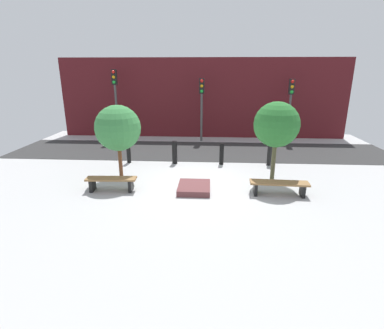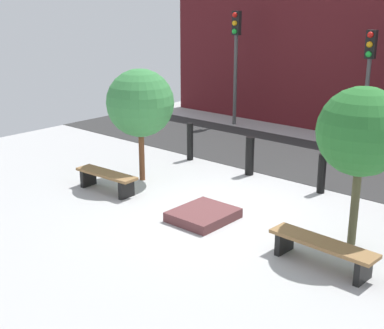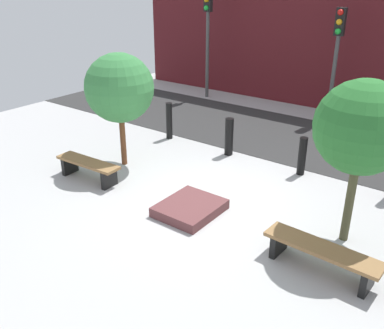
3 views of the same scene
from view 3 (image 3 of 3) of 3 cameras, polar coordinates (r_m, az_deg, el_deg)
ground_plane at (r=8.59m, az=1.50°, el=-5.23°), size 18.00×18.00×0.00m
road_strip at (r=12.27m, az=14.03°, el=3.32°), size 18.00×3.70×0.01m
building_facade at (r=14.88m, az=20.45°, el=14.94°), size 16.20×0.50×4.42m
bench_left at (r=9.70m, az=-13.66°, el=-0.26°), size 1.62×0.48×0.45m
bench_right at (r=6.92m, az=16.89°, el=-11.30°), size 1.82×0.52×0.44m
planter_bed at (r=8.24m, az=-0.27°, el=-5.84°), size 1.03×1.19×0.19m
tree_behind_left_bench at (r=9.88m, az=-9.66°, el=9.98°), size 1.57×1.57×2.65m
tree_behind_right_bench at (r=7.12m, az=21.74°, el=4.53°), size 1.51×1.51×2.79m
bollard_far_left at (r=11.83m, az=-3.06°, el=5.83°), size 0.17×0.17×1.01m
bollard_left at (r=10.76m, az=4.96°, el=3.71°), size 0.21×0.21×0.95m
bollard_center at (r=9.95m, az=14.47°, el=1.09°), size 0.18×0.18×0.89m
traffic_light_west at (r=15.73m, az=2.09°, el=18.24°), size 0.28×0.27×3.79m
traffic_light_mid_west at (r=13.66m, az=18.80°, el=14.93°), size 0.28×0.27×3.34m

